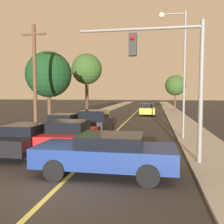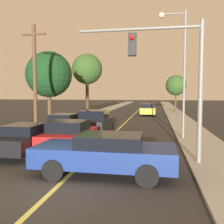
{
  "view_description": "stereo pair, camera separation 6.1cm",
  "coord_description": "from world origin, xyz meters",
  "px_view_note": "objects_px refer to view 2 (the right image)",
  "views": [
    {
      "loc": [
        2.9,
        -6.78,
        2.87
      ],
      "look_at": [
        0.0,
        9.86,
        1.6
      ],
      "focal_mm": 40.0,
      "sensor_mm": 36.0,
      "label": 1
    },
    {
      "loc": [
        2.96,
        -6.76,
        2.87
      ],
      "look_at": [
        0.0,
        9.86,
        1.6
      ],
      "focal_mm": 40.0,
      "sensor_mm": 36.0,
      "label": 2
    }
  ],
  "objects_px": {
    "car_outer_lane_second": "(64,125)",
    "car_near_lane_front": "(69,136)",
    "utility_pole_left": "(35,78)",
    "car_crossing_right": "(106,153)",
    "car_far_oncoming": "(148,110)",
    "tree_left_near": "(49,75)",
    "tree_right_near": "(176,85)",
    "tree_left_far": "(87,69)",
    "streetlamp_right": "(179,59)",
    "traffic_signal_mast": "(169,66)",
    "car_outer_lane_front": "(26,138)",
    "car_near_lane_second": "(95,122)"
  },
  "relations": [
    {
      "from": "streetlamp_right",
      "to": "car_crossing_right",
      "type": "bearing_deg",
      "value": -112.47
    },
    {
      "from": "utility_pole_left",
      "to": "tree_left_near",
      "type": "bearing_deg",
      "value": 103.98
    },
    {
      "from": "car_outer_lane_second",
      "to": "tree_right_near",
      "type": "height_order",
      "value": "tree_right_near"
    },
    {
      "from": "car_near_lane_front",
      "to": "car_crossing_right",
      "type": "xyz_separation_m",
      "value": [
        2.42,
        -3.04,
        -0.02
      ]
    },
    {
      "from": "car_outer_lane_second",
      "to": "car_near_lane_front",
      "type": "bearing_deg",
      "value": -65.97
    },
    {
      "from": "car_crossing_right",
      "to": "streetlamp_right",
      "type": "distance_m",
      "value": 8.94
    },
    {
      "from": "car_near_lane_second",
      "to": "car_outer_lane_front",
      "type": "distance_m",
      "value": 6.1
    },
    {
      "from": "car_near_lane_front",
      "to": "tree_right_near",
      "type": "relative_size",
      "value": 0.69
    },
    {
      "from": "car_outer_lane_front",
      "to": "car_outer_lane_second",
      "type": "height_order",
      "value": "car_outer_lane_second"
    },
    {
      "from": "utility_pole_left",
      "to": "tree_left_far",
      "type": "bearing_deg",
      "value": 91.68
    },
    {
      "from": "car_near_lane_front",
      "to": "car_far_oncoming",
      "type": "bearing_deg",
      "value": 81.48
    },
    {
      "from": "car_near_lane_second",
      "to": "car_outer_lane_front",
      "type": "xyz_separation_m",
      "value": [
        -1.87,
        -5.81,
        -0.13
      ]
    },
    {
      "from": "car_outer_lane_second",
      "to": "car_far_oncoming",
      "type": "distance_m",
      "value": 17.28
    },
    {
      "from": "car_near_lane_second",
      "to": "car_near_lane_front",
      "type": "bearing_deg",
      "value": -90.0
    },
    {
      "from": "car_far_oncoming",
      "to": "utility_pole_left",
      "type": "height_order",
      "value": "utility_pole_left"
    },
    {
      "from": "car_near_lane_front",
      "to": "utility_pole_left",
      "type": "distance_m",
      "value": 6.06
    },
    {
      "from": "car_outer_lane_front",
      "to": "utility_pole_left",
      "type": "relative_size",
      "value": 0.56
    },
    {
      "from": "car_outer_lane_second",
      "to": "tree_left_far",
      "type": "distance_m",
      "value": 14.55
    },
    {
      "from": "utility_pole_left",
      "to": "tree_right_near",
      "type": "xyz_separation_m",
      "value": [
        10.72,
        23.99,
        0.21
      ]
    },
    {
      "from": "tree_right_near",
      "to": "car_crossing_right",
      "type": "bearing_deg",
      "value": -98.55
    },
    {
      "from": "car_outer_lane_front",
      "to": "car_outer_lane_second",
      "type": "bearing_deg",
      "value": 90.0
    },
    {
      "from": "car_outer_lane_second",
      "to": "car_outer_lane_front",
      "type": "bearing_deg",
      "value": -90.0
    },
    {
      "from": "car_near_lane_second",
      "to": "tree_left_near",
      "type": "distance_m",
      "value": 7.04
    },
    {
      "from": "streetlamp_right",
      "to": "tree_right_near",
      "type": "distance_m",
      "value": 23.54
    },
    {
      "from": "car_near_lane_front",
      "to": "tree_left_far",
      "type": "relative_size",
      "value": 0.51
    },
    {
      "from": "tree_right_near",
      "to": "car_outer_lane_front",
      "type": "bearing_deg",
      "value": -107.41
    },
    {
      "from": "tree_right_near",
      "to": "streetlamp_right",
      "type": "bearing_deg",
      "value": -93.92
    },
    {
      "from": "tree_left_near",
      "to": "car_near_lane_second",
      "type": "bearing_deg",
      "value": -36.23
    },
    {
      "from": "car_outer_lane_second",
      "to": "tree_left_far",
      "type": "xyz_separation_m",
      "value": [
        -2.2,
        13.5,
        4.94
      ]
    },
    {
      "from": "car_near_lane_front",
      "to": "car_outer_lane_second",
      "type": "relative_size",
      "value": 0.99
    },
    {
      "from": "car_far_oncoming",
      "to": "traffic_signal_mast",
      "type": "relative_size",
      "value": 0.73
    },
    {
      "from": "car_crossing_right",
      "to": "streetlamp_right",
      "type": "relative_size",
      "value": 0.64
    },
    {
      "from": "car_crossing_right",
      "to": "traffic_signal_mast",
      "type": "height_order",
      "value": "traffic_signal_mast"
    },
    {
      "from": "car_near_lane_second",
      "to": "tree_left_near",
      "type": "relative_size",
      "value": 0.66
    },
    {
      "from": "utility_pole_left",
      "to": "car_near_lane_second",
      "type": "bearing_deg",
      "value": 19.92
    },
    {
      "from": "car_near_lane_front",
      "to": "traffic_signal_mast",
      "type": "distance_m",
      "value": 5.74
    },
    {
      "from": "car_crossing_right",
      "to": "tree_left_near",
      "type": "height_order",
      "value": "tree_left_near"
    },
    {
      "from": "car_far_oncoming",
      "to": "tree_left_far",
      "type": "relative_size",
      "value": 0.55
    },
    {
      "from": "car_far_oncoming",
      "to": "streetlamp_right",
      "type": "distance_m",
      "value": 17.16
    },
    {
      "from": "traffic_signal_mast",
      "to": "tree_left_far",
      "type": "xyz_separation_m",
      "value": [
        -8.72,
        18.94,
        1.78
      ]
    },
    {
      "from": "tree_left_far",
      "to": "utility_pole_left",
      "type": "bearing_deg",
      "value": -88.32
    },
    {
      "from": "tree_left_near",
      "to": "tree_right_near",
      "type": "distance_m",
      "value": 22.51
    },
    {
      "from": "car_near_lane_second",
      "to": "car_outer_lane_second",
      "type": "distance_m",
      "value": 2.07
    },
    {
      "from": "car_far_oncoming",
      "to": "car_near_lane_front",
      "type": "bearing_deg",
      "value": 81.48
    },
    {
      "from": "traffic_signal_mast",
      "to": "car_far_oncoming",
      "type": "bearing_deg",
      "value": 93.99
    },
    {
      "from": "car_near_lane_second",
      "to": "car_outer_lane_second",
      "type": "xyz_separation_m",
      "value": [
        -1.87,
        -0.87,
        -0.09
      ]
    },
    {
      "from": "car_crossing_right",
      "to": "utility_pole_left",
      "type": "height_order",
      "value": "utility_pole_left"
    },
    {
      "from": "car_near_lane_front",
      "to": "utility_pole_left",
      "type": "relative_size",
      "value": 0.53
    },
    {
      "from": "car_outer_lane_second",
      "to": "utility_pole_left",
      "type": "distance_m",
      "value": 3.59
    },
    {
      "from": "car_near_lane_front",
      "to": "utility_pole_left",
      "type": "height_order",
      "value": "utility_pole_left"
    }
  ]
}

